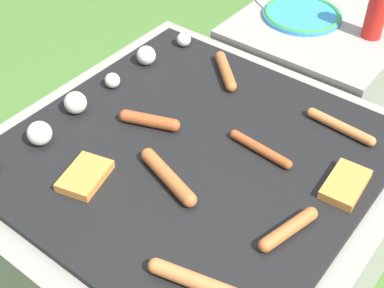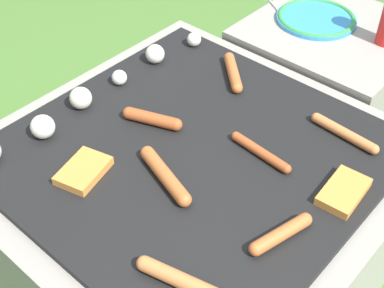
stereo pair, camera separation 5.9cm
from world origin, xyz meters
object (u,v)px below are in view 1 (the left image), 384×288
object	(u,v)px
sausage_front_center	(260,149)
plate_colorful	(302,14)
fork_utensil	(265,9)
condiment_bottle	(379,4)

from	to	relation	value
sausage_front_center	plate_colorful	size ratio (longest dim) A/B	0.69
sausage_front_center	fork_utensil	distance (m)	0.67
plate_colorful	fork_utensil	xyz separation A→B (m)	(-0.03, 0.11, -0.01)
plate_colorful	fork_utensil	distance (m)	0.12
sausage_front_center	condiment_bottle	distance (m)	0.64
fork_utensil	sausage_front_center	bearing A→B (deg)	-149.05
condiment_bottle	plate_colorful	bearing A→B (deg)	95.73
sausage_front_center	fork_utensil	world-z (taller)	sausage_front_center
plate_colorful	condiment_bottle	distance (m)	0.24
plate_colorful	condiment_bottle	bearing A→B (deg)	-84.27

